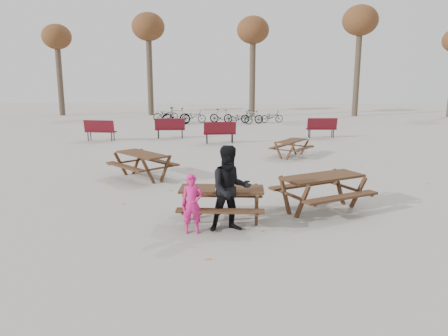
{
  "coord_description": "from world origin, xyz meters",
  "views": [
    {
      "loc": [
        0.49,
        -9.07,
        3.16
      ],
      "look_at": [
        0.0,
        1.0,
        1.0
      ],
      "focal_mm": 35.0,
      "sensor_mm": 36.0,
      "label": 1
    }
  ],
  "objects_px": {
    "picnic_table_north": "(143,166)",
    "picnic_table_far": "(292,149)",
    "soda_bottle": "(225,186)",
    "adult": "(230,189)",
    "child": "(192,204)",
    "picnic_table_east": "(322,193)",
    "main_picnic_table": "(222,196)",
    "food_tray": "(220,189)"
  },
  "relations": [
    {
      "from": "food_tray",
      "to": "picnic_table_east",
      "type": "distance_m",
      "value": 2.62
    },
    {
      "from": "soda_bottle",
      "to": "adult",
      "type": "bearing_deg",
      "value": -71.3
    },
    {
      "from": "soda_bottle",
      "to": "child",
      "type": "xyz_separation_m",
      "value": [
        -0.63,
        -0.55,
        -0.24
      ]
    },
    {
      "from": "child",
      "to": "picnic_table_north",
      "type": "relative_size",
      "value": 0.66
    },
    {
      "from": "soda_bottle",
      "to": "main_picnic_table",
      "type": "bearing_deg",
      "value": 119.7
    },
    {
      "from": "food_tray",
      "to": "adult",
      "type": "distance_m",
      "value": 0.44
    },
    {
      "from": "soda_bottle",
      "to": "adult",
      "type": "distance_m",
      "value": 0.41
    },
    {
      "from": "child",
      "to": "picnic_table_east",
      "type": "relative_size",
      "value": 0.62
    },
    {
      "from": "adult",
      "to": "picnic_table_east",
      "type": "distance_m",
      "value": 2.61
    },
    {
      "from": "food_tray",
      "to": "picnic_table_north",
      "type": "xyz_separation_m",
      "value": [
        -2.64,
        4.15,
        -0.4
      ]
    },
    {
      "from": "main_picnic_table",
      "to": "soda_bottle",
      "type": "bearing_deg",
      "value": -60.3
    },
    {
      "from": "child",
      "to": "picnic_table_east",
      "type": "height_order",
      "value": "child"
    },
    {
      "from": "food_tray",
      "to": "picnic_table_east",
      "type": "xyz_separation_m",
      "value": [
        2.34,
        1.1,
        -0.37
      ]
    },
    {
      "from": "soda_bottle",
      "to": "picnic_table_north",
      "type": "distance_m",
      "value": 4.97
    },
    {
      "from": "food_tray",
      "to": "picnic_table_east",
      "type": "bearing_deg",
      "value": 25.22
    },
    {
      "from": "soda_bottle",
      "to": "picnic_table_east",
      "type": "distance_m",
      "value": 2.52
    },
    {
      "from": "child",
      "to": "soda_bottle",
      "type": "bearing_deg",
      "value": 34.46
    },
    {
      "from": "child",
      "to": "picnic_table_far",
      "type": "relative_size",
      "value": 0.8
    },
    {
      "from": "soda_bottle",
      "to": "picnic_table_east",
      "type": "bearing_deg",
      "value": 25.6
    },
    {
      "from": "food_tray",
      "to": "picnic_table_north",
      "type": "distance_m",
      "value": 4.93
    },
    {
      "from": "picnic_table_east",
      "to": "picnic_table_north",
      "type": "distance_m",
      "value": 5.84
    },
    {
      "from": "food_tray",
      "to": "main_picnic_table",
      "type": "bearing_deg",
      "value": 77.68
    },
    {
      "from": "food_tray",
      "to": "picnic_table_far",
      "type": "height_order",
      "value": "food_tray"
    },
    {
      "from": "main_picnic_table",
      "to": "picnic_table_east",
      "type": "xyz_separation_m",
      "value": [
        2.31,
        0.95,
        -0.16
      ]
    },
    {
      "from": "child",
      "to": "picnic_table_east",
      "type": "xyz_separation_m",
      "value": [
        2.87,
        1.63,
        -0.19
      ]
    },
    {
      "from": "main_picnic_table",
      "to": "adult",
      "type": "xyz_separation_m",
      "value": [
        0.2,
        -0.51,
        0.3
      ]
    },
    {
      "from": "food_tray",
      "to": "child",
      "type": "bearing_deg",
      "value": -135.34
    },
    {
      "from": "adult",
      "to": "food_tray",
      "type": "bearing_deg",
      "value": 107.48
    },
    {
      "from": "picnic_table_east",
      "to": "picnic_table_far",
      "type": "height_order",
      "value": "picnic_table_east"
    },
    {
      "from": "soda_bottle",
      "to": "picnic_table_north",
      "type": "height_order",
      "value": "soda_bottle"
    },
    {
      "from": "main_picnic_table",
      "to": "food_tray",
      "type": "distance_m",
      "value": 0.26
    },
    {
      "from": "food_tray",
      "to": "picnic_table_east",
      "type": "relative_size",
      "value": 0.09
    },
    {
      "from": "picnic_table_far",
      "to": "picnic_table_north",
      "type": "bearing_deg",
      "value": 159.6
    },
    {
      "from": "main_picnic_table",
      "to": "food_tray",
      "type": "relative_size",
      "value": 10.0
    },
    {
      "from": "main_picnic_table",
      "to": "food_tray",
      "type": "bearing_deg",
      "value": -102.32
    },
    {
      "from": "food_tray",
      "to": "soda_bottle",
      "type": "bearing_deg",
      "value": 16.07
    },
    {
      "from": "picnic_table_east",
      "to": "picnic_table_north",
      "type": "height_order",
      "value": "picnic_table_east"
    },
    {
      "from": "picnic_table_north",
      "to": "picnic_table_far",
      "type": "bearing_deg",
      "value": 81.22
    },
    {
      "from": "food_tray",
      "to": "soda_bottle",
      "type": "height_order",
      "value": "soda_bottle"
    },
    {
      "from": "adult",
      "to": "main_picnic_table",
      "type": "bearing_deg",
      "value": 95.84
    },
    {
      "from": "child",
      "to": "picnic_table_east",
      "type": "bearing_deg",
      "value": 22.78
    },
    {
      "from": "main_picnic_table",
      "to": "picnic_table_far",
      "type": "height_order",
      "value": "main_picnic_table"
    }
  ]
}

